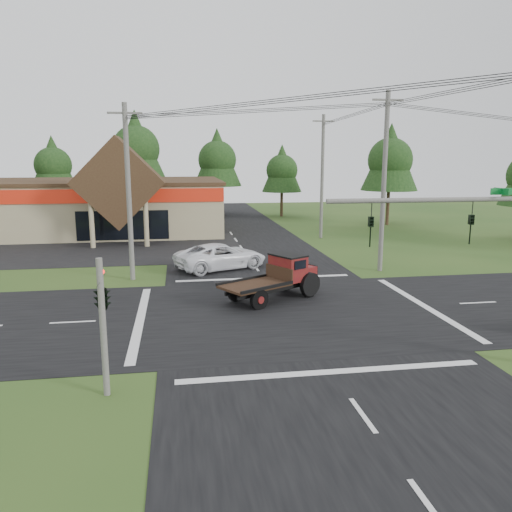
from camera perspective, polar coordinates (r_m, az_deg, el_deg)
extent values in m
plane|color=#29491A|center=(24.34, 3.68, -6.44)|extent=(120.00, 120.00, 0.00)
cube|color=black|center=(24.34, 3.68, -6.42)|extent=(12.00, 120.00, 0.02)
cube|color=black|center=(24.34, 3.68, -6.41)|extent=(120.00, 12.00, 0.02)
cube|color=black|center=(43.20, -20.62, 0.64)|extent=(28.00, 14.00, 0.02)
cube|color=tan|center=(53.97, -20.58, 5.27)|extent=(30.00, 15.00, 5.00)
cube|color=#3B2618|center=(53.81, -20.76, 7.97)|extent=(30.40, 15.40, 0.30)
cube|color=#B31F0D|center=(46.50, -22.55, 6.28)|extent=(30.00, 0.12, 1.20)
cube|color=#3B2618|center=(44.46, -15.35, 8.10)|extent=(7.78, 4.00, 7.78)
cylinder|color=tan|center=(43.36, -18.26, 3.49)|extent=(0.40, 0.40, 4.00)
cylinder|color=tan|center=(42.86, -12.44, 3.70)|extent=(0.40, 0.40, 4.00)
cube|color=black|center=(45.76, -14.97, 3.41)|extent=(8.00, 0.08, 2.60)
cylinder|color=#595651|center=(17.47, 20.79, 6.03)|extent=(8.00, 0.16, 0.16)
imported|color=black|center=(18.08, 23.34, 2.80)|extent=(0.16, 0.20, 1.00)
imported|color=black|center=(16.49, 12.97, 2.71)|extent=(0.16, 0.20, 1.00)
cube|color=#0C6626|center=(18.52, 26.27, 6.64)|extent=(0.80, 0.04, 0.22)
cylinder|color=#595651|center=(16.16, -17.07, -7.90)|extent=(0.20, 0.20, 4.40)
imported|color=black|center=(15.95, -17.28, -2.55)|extent=(0.53, 2.48, 1.00)
sphere|color=#FF0C0C|center=(16.05, -17.25, -1.73)|extent=(0.18, 0.18, 0.18)
cylinder|color=#595651|center=(30.85, -14.35, 6.90)|extent=(0.30, 0.30, 10.50)
cube|color=#595651|center=(30.89, -14.77, 15.53)|extent=(2.00, 0.12, 0.12)
cylinder|color=#595651|center=(33.37, 14.41, 8.05)|extent=(0.30, 0.30, 11.50)
cube|color=#595651|center=(33.52, 14.85, 16.87)|extent=(2.00, 0.12, 0.12)
cylinder|color=#595651|center=(46.56, 7.57, 8.88)|extent=(0.30, 0.30, 11.20)
cube|color=#595651|center=(46.64, 7.73, 15.03)|extent=(2.00, 0.12, 0.12)
cylinder|color=#332316|center=(66.57, -21.88, 5.50)|extent=(0.36, 0.36, 3.50)
cone|color=black|center=(66.34, -22.20, 9.84)|extent=(5.60, 5.60, 6.60)
sphere|color=black|center=(66.34, -22.18, 9.58)|extent=(4.40, 4.40, 4.40)
cylinder|color=#332316|center=(64.03, -13.32, 6.28)|extent=(0.36, 0.36, 4.55)
cone|color=black|center=(63.85, -13.58, 12.16)|extent=(7.28, 7.28, 8.58)
sphere|color=black|center=(63.84, -13.57, 11.81)|extent=(5.72, 5.72, 5.72)
cylinder|color=#332316|center=(65.07, -4.38, 6.31)|extent=(0.36, 0.36, 3.85)
cone|color=black|center=(64.84, -4.45, 11.20)|extent=(6.16, 6.16, 7.26)
sphere|color=black|center=(64.84, -4.44, 10.91)|extent=(4.84, 4.84, 4.84)
cylinder|color=#332316|center=(64.26, 2.94, 5.95)|extent=(0.36, 0.36, 3.15)
cone|color=black|center=(64.01, 2.98, 10.01)|extent=(5.04, 5.04, 5.94)
sphere|color=black|center=(64.02, 2.98, 9.76)|extent=(3.96, 3.96, 3.96)
cylinder|color=#332316|center=(57.74, 14.82, 5.37)|extent=(0.36, 0.36, 3.85)
cone|color=black|center=(57.49, 15.10, 10.88)|extent=(6.16, 6.16, 7.26)
sphere|color=black|center=(57.49, 15.08, 10.55)|extent=(4.84, 4.84, 4.84)
imported|color=white|center=(33.58, -4.01, -0.03)|extent=(6.83, 5.05, 1.72)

